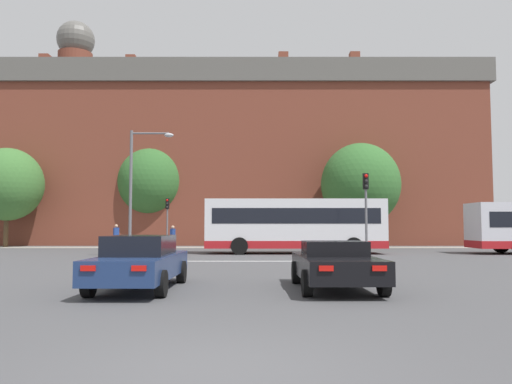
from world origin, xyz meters
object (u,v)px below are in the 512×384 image
(car_roadster_right, at_px, (334,265))
(traffic_light_far_left, at_px, (166,214))
(traffic_light_near_right, at_px, (365,201))
(street_lamp_junction, at_px, (138,178))
(car_saloon_left, at_px, (139,262))
(pedestrian_waiting, at_px, (115,234))
(pedestrian_walking_west, at_px, (242,234))
(bus_crossing_lead, at_px, (293,224))
(pedestrian_walking_east, at_px, (171,235))

(car_roadster_right, height_order, traffic_light_far_left, traffic_light_far_left)
(car_roadster_right, bearing_deg, traffic_light_near_right, 72.68)
(traffic_light_near_right, xyz_separation_m, street_lamp_junction, (-11.72, 1.93, 1.34))
(car_saloon_left, xyz_separation_m, car_roadster_right, (5.11, 0.02, -0.08))
(street_lamp_junction, height_order, pedestrian_waiting, street_lamp_junction)
(street_lamp_junction, bearing_deg, pedestrian_waiting, 110.51)
(pedestrian_walking_west, bearing_deg, bus_crossing_lead, -120.97)
(car_saloon_left, distance_m, pedestrian_walking_west, 25.47)
(pedestrian_waiting, bearing_deg, pedestrian_walking_west, -41.27)
(pedestrian_walking_east, height_order, pedestrian_walking_west, pedestrian_walking_west)
(car_roadster_right, relative_size, bus_crossing_lead, 0.42)
(car_saloon_left, distance_m, car_roadster_right, 5.11)
(traffic_light_near_right, height_order, pedestrian_walking_west, traffic_light_near_right)
(pedestrian_waiting, bearing_deg, traffic_light_far_left, -54.58)
(traffic_light_near_right, bearing_deg, street_lamp_junction, 170.64)
(pedestrian_walking_east, bearing_deg, street_lamp_junction, 26.36)
(car_roadster_right, relative_size, pedestrian_walking_west, 2.53)
(car_saloon_left, xyz_separation_m, pedestrian_walking_east, (-3.31, 24.89, 0.26))
(car_roadster_right, xyz_separation_m, street_lamp_junction, (-8.36, 13.37, 3.55))
(car_saloon_left, distance_m, pedestrian_waiting, 26.87)
(pedestrian_walking_west, bearing_deg, street_lamp_junction, -166.15)
(car_saloon_left, distance_m, pedestrian_walking_east, 25.11)
(pedestrian_waiting, bearing_deg, pedestrian_walking_east, -49.55)
(pedestrian_walking_west, bearing_deg, traffic_light_far_left, 135.81)
(car_saloon_left, relative_size, pedestrian_waiting, 2.74)
(traffic_light_far_left, distance_m, pedestrian_walking_west, 6.01)
(pedestrian_walking_east, bearing_deg, pedestrian_walking_west, 121.28)
(bus_crossing_lead, bearing_deg, traffic_light_near_right, 29.68)
(bus_crossing_lead, bearing_deg, street_lamp_junction, -67.71)
(traffic_light_far_left, bearing_deg, pedestrian_walking_west, 8.01)
(street_lamp_junction, bearing_deg, traffic_light_far_left, 92.25)
(bus_crossing_lead, height_order, traffic_light_near_right, traffic_light_near_right)
(street_lamp_junction, bearing_deg, pedestrian_walking_west, 66.05)
(car_roadster_right, height_order, street_lamp_junction, street_lamp_junction)
(bus_crossing_lead, height_order, pedestrian_walking_west, bus_crossing_lead)
(pedestrian_walking_west, bearing_deg, car_saloon_left, -146.88)
(bus_crossing_lead, relative_size, pedestrian_walking_west, 6.09)
(traffic_light_near_right, bearing_deg, pedestrian_waiting, 138.92)
(car_saloon_left, height_order, car_roadster_right, car_saloon_left)
(car_roadster_right, bearing_deg, bus_crossing_lead, 88.23)
(pedestrian_walking_east, bearing_deg, traffic_light_far_left, -23.81)
(car_roadster_right, xyz_separation_m, traffic_light_far_left, (-8.80, 24.55, 1.89))
(car_saloon_left, relative_size, car_roadster_right, 1.10)
(traffic_light_near_right, height_order, pedestrian_waiting, traffic_light_near_right)
(traffic_light_far_left, distance_m, street_lamp_junction, 11.31)
(pedestrian_waiting, relative_size, pedestrian_walking_west, 1.02)
(street_lamp_junction, relative_size, pedestrian_waiting, 3.82)
(street_lamp_junction, relative_size, pedestrian_walking_east, 4.03)
(car_saloon_left, distance_m, traffic_light_near_right, 14.42)
(traffic_light_near_right, distance_m, pedestrian_walking_east, 17.97)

